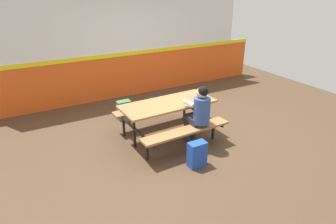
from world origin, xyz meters
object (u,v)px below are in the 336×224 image
Objects in this scene: tote_bag_bright at (156,104)px; satchel_spare at (124,110)px; student_nearer at (199,111)px; picnic_table_main at (168,111)px; backpack_dark at (197,154)px.

satchel_spare is (-0.81, -0.02, 0.02)m from tote_bag_bright.
picnic_table_main is at bearing 121.47° from student_nearer.
picnic_table_main is 4.16× the size of backpack_dark.
tote_bag_bright is (0.42, 2.33, -0.02)m from backpack_dark.
satchel_spare reaches higher than tote_bag_bright.
tote_bag_bright is at bearing 79.85° from backpack_dark.
picnic_table_main reaches higher than satchel_spare.
student_nearer is 1.86m from tote_bag_bright.
backpack_dark and satchel_spare have the same top height.
picnic_table_main reaches higher than backpack_dark.
backpack_dark is 2.36m from tote_bag_bright.
satchel_spare is at bearing 113.90° from student_nearer.
backpack_dark is 2.34m from satchel_spare.
picnic_table_main is 1.35m from tote_bag_bright.
student_nearer reaches higher than satchel_spare.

